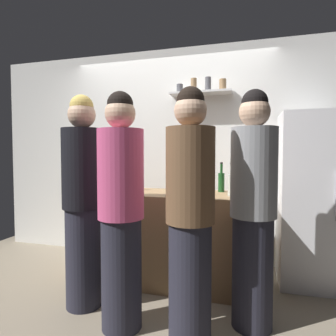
{
  "coord_description": "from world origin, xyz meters",
  "views": [
    {
      "loc": [
        0.94,
        -2.28,
        1.3
      ],
      "look_at": [
        0.16,
        0.53,
        1.16
      ],
      "focal_mm": 30.83,
      "sensor_mm": 36.0,
      "label": 1
    }
  ],
  "objects_px": {
    "wine_bottle_green_glass": "(221,181)",
    "person_blonde": "(83,201)",
    "person_grey_hoodie": "(253,210)",
    "wine_bottle_pale_glass": "(231,184)",
    "water_bottle_plastic": "(185,184)",
    "person_brown_jacket": "(190,215)",
    "person_pink_top": "(121,211)",
    "utensil_holder": "(176,187)",
    "refrigerator": "(310,199)",
    "wine_bottle_amber_glass": "(124,181)",
    "baking_pan": "(101,188)",
    "wine_bottle_dark_glass": "(242,183)"
  },
  "relations": [
    {
      "from": "refrigerator",
      "to": "wine_bottle_amber_glass",
      "type": "relative_size",
      "value": 6.23
    },
    {
      "from": "wine_bottle_dark_glass",
      "to": "person_blonde",
      "type": "bearing_deg",
      "value": -151.08
    },
    {
      "from": "refrigerator",
      "to": "person_grey_hoodie",
      "type": "height_order",
      "value": "person_grey_hoodie"
    },
    {
      "from": "wine_bottle_pale_glass",
      "to": "person_pink_top",
      "type": "height_order",
      "value": "person_pink_top"
    },
    {
      "from": "wine_bottle_dark_glass",
      "to": "wine_bottle_green_glass",
      "type": "distance_m",
      "value": 0.26
    },
    {
      "from": "wine_bottle_pale_glass",
      "to": "person_grey_hoodie",
      "type": "relative_size",
      "value": 0.18
    },
    {
      "from": "wine_bottle_green_glass",
      "to": "water_bottle_plastic",
      "type": "relative_size",
      "value": 1.35
    },
    {
      "from": "baking_pan",
      "to": "utensil_holder",
      "type": "distance_m",
      "value": 0.82
    },
    {
      "from": "wine_bottle_dark_glass",
      "to": "water_bottle_plastic",
      "type": "height_order",
      "value": "wine_bottle_dark_glass"
    },
    {
      "from": "wine_bottle_amber_glass",
      "to": "person_pink_top",
      "type": "bearing_deg",
      "value": -67.28
    },
    {
      "from": "wine_bottle_dark_glass",
      "to": "wine_bottle_green_glass",
      "type": "relative_size",
      "value": 0.97
    },
    {
      "from": "water_bottle_plastic",
      "to": "person_brown_jacket",
      "type": "bearing_deg",
      "value": -75.53
    },
    {
      "from": "person_pink_top",
      "to": "water_bottle_plastic",
      "type": "bearing_deg",
      "value": 28.57
    },
    {
      "from": "wine_bottle_amber_glass",
      "to": "person_grey_hoodie",
      "type": "height_order",
      "value": "person_grey_hoodie"
    },
    {
      "from": "wine_bottle_amber_glass",
      "to": "person_blonde",
      "type": "bearing_deg",
      "value": -96.02
    },
    {
      "from": "wine_bottle_pale_glass",
      "to": "person_brown_jacket",
      "type": "height_order",
      "value": "person_brown_jacket"
    },
    {
      "from": "wine_bottle_pale_glass",
      "to": "water_bottle_plastic",
      "type": "height_order",
      "value": "wine_bottle_pale_glass"
    },
    {
      "from": "wine_bottle_pale_glass",
      "to": "person_brown_jacket",
      "type": "bearing_deg",
      "value": -106.57
    },
    {
      "from": "wine_bottle_green_glass",
      "to": "person_brown_jacket",
      "type": "xyz_separation_m",
      "value": [
        -0.12,
        -1.06,
        -0.14
      ]
    },
    {
      "from": "utensil_holder",
      "to": "person_grey_hoodie",
      "type": "distance_m",
      "value": 1.0
    },
    {
      "from": "wine_bottle_dark_glass",
      "to": "wine_bottle_green_glass",
      "type": "xyz_separation_m",
      "value": [
        -0.21,
        0.15,
        0.0
      ]
    },
    {
      "from": "wine_bottle_amber_glass",
      "to": "person_blonde",
      "type": "xyz_separation_m",
      "value": [
        -0.07,
        -0.69,
        -0.12
      ]
    },
    {
      "from": "utensil_holder",
      "to": "wine_bottle_amber_glass",
      "type": "bearing_deg",
      "value": -175.62
    },
    {
      "from": "person_grey_hoodie",
      "to": "wine_bottle_dark_glass",
      "type": "bearing_deg",
      "value": 135.9
    },
    {
      "from": "baking_pan",
      "to": "utensil_holder",
      "type": "xyz_separation_m",
      "value": [
        0.81,
        0.1,
        0.03
      ]
    },
    {
      "from": "refrigerator",
      "to": "utensil_holder",
      "type": "relative_size",
      "value": 8.05
    },
    {
      "from": "baking_pan",
      "to": "refrigerator",
      "type": "bearing_deg",
      "value": 9.6
    },
    {
      "from": "baking_pan",
      "to": "wine_bottle_amber_glass",
      "type": "relative_size",
      "value": 1.24
    },
    {
      "from": "wine_bottle_dark_glass",
      "to": "person_grey_hoodie",
      "type": "bearing_deg",
      "value": -81.45
    },
    {
      "from": "wine_bottle_green_glass",
      "to": "person_blonde",
      "type": "relative_size",
      "value": 0.17
    },
    {
      "from": "person_pink_top",
      "to": "person_grey_hoodie",
      "type": "height_order",
      "value": "person_grey_hoodie"
    },
    {
      "from": "wine_bottle_dark_glass",
      "to": "baking_pan",
      "type": "bearing_deg",
      "value": -176.6
    },
    {
      "from": "wine_bottle_green_glass",
      "to": "person_grey_hoodie",
      "type": "relative_size",
      "value": 0.17
    },
    {
      "from": "wine_bottle_amber_glass",
      "to": "person_pink_top",
      "type": "height_order",
      "value": "person_pink_top"
    },
    {
      "from": "refrigerator",
      "to": "water_bottle_plastic",
      "type": "xyz_separation_m",
      "value": [
        -1.18,
        -0.41,
        0.16
      ]
    },
    {
      "from": "refrigerator",
      "to": "person_brown_jacket",
      "type": "xyz_separation_m",
      "value": [
        -0.98,
        -1.18,
        0.03
      ]
    },
    {
      "from": "wine_bottle_amber_glass",
      "to": "person_blonde",
      "type": "height_order",
      "value": "person_blonde"
    },
    {
      "from": "person_grey_hoodie",
      "to": "wine_bottle_pale_glass",
      "type": "bearing_deg",
      "value": 147.47
    },
    {
      "from": "utensil_holder",
      "to": "person_brown_jacket",
      "type": "distance_m",
      "value": 0.99
    },
    {
      "from": "baking_pan",
      "to": "person_pink_top",
      "type": "bearing_deg",
      "value": -53.14
    },
    {
      "from": "person_pink_top",
      "to": "wine_bottle_amber_glass",
      "type": "bearing_deg",
      "value": 73.68
    },
    {
      "from": "refrigerator",
      "to": "wine_bottle_pale_glass",
      "type": "bearing_deg",
      "value": -152.0
    },
    {
      "from": "wine_bottle_green_glass",
      "to": "utensil_holder",
      "type": "bearing_deg",
      "value": -163.57
    },
    {
      "from": "water_bottle_plastic",
      "to": "person_grey_hoodie",
      "type": "xyz_separation_m",
      "value": [
        0.62,
        -0.5,
        -0.13
      ]
    },
    {
      "from": "refrigerator",
      "to": "wine_bottle_dark_glass",
      "type": "distance_m",
      "value": 0.73
    },
    {
      "from": "wine_bottle_green_glass",
      "to": "person_blonde",
      "type": "xyz_separation_m",
      "value": [
        -1.08,
        -0.86,
        -0.12
      ]
    },
    {
      "from": "wine_bottle_green_glass",
      "to": "person_blonde",
      "type": "height_order",
      "value": "person_blonde"
    },
    {
      "from": "refrigerator",
      "to": "person_grey_hoodie",
      "type": "xyz_separation_m",
      "value": [
        -0.56,
        -0.91,
        0.03
      ]
    },
    {
      "from": "person_blonde",
      "to": "wine_bottle_pale_glass",
      "type": "bearing_deg",
      "value": -18.35
    },
    {
      "from": "person_brown_jacket",
      "to": "wine_bottle_dark_glass",
      "type": "bearing_deg",
      "value": 172.64
    }
  ]
}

